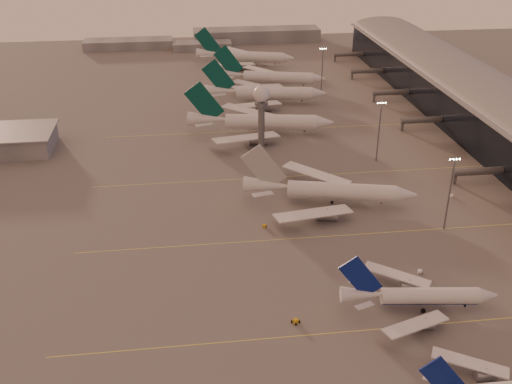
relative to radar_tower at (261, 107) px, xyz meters
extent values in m
plane|color=#5A5858|center=(-5.00, -120.00, -20.95)|extent=(700.00, 700.00, 0.00)
cube|color=#E0D74F|center=(25.00, -110.00, -20.94)|extent=(180.00, 0.25, 0.02)
cube|color=#E0D74F|center=(25.00, -65.00, -20.94)|extent=(180.00, 0.25, 0.02)
cube|color=#E0D74F|center=(25.00, -20.00, -20.94)|extent=(180.00, 0.25, 0.02)
cube|color=#E0D74F|center=(25.00, 30.00, -20.94)|extent=(180.00, 0.25, 0.02)
cylinder|color=#5A5C62|center=(77.00, -34.00, -16.45)|extent=(22.00, 2.80, 2.80)
cube|color=#5A5C62|center=(67.00, -34.00, -18.75)|extent=(1.20, 1.20, 4.40)
cylinder|color=#5A5C62|center=(77.00, 22.00, -16.45)|extent=(22.00, 2.80, 2.80)
cube|color=#5A5C62|center=(67.00, 22.00, -18.75)|extent=(1.20, 1.20, 4.40)
cylinder|color=#5A5C62|center=(77.00, 64.00, -16.45)|extent=(22.00, 2.80, 2.80)
cube|color=#5A5C62|center=(67.00, 64.00, -18.75)|extent=(1.20, 1.20, 4.40)
cylinder|color=#5A5C62|center=(77.00, 106.00, -16.45)|extent=(22.00, 2.80, 2.80)
cube|color=#5A5C62|center=(67.00, 106.00, -18.75)|extent=(1.20, 1.20, 4.40)
cylinder|color=#5A5C62|center=(77.00, 146.00, -16.45)|extent=(22.00, 2.80, 2.80)
cube|color=#5A5C62|center=(67.00, 146.00, -18.75)|extent=(1.20, 1.20, 4.40)
cylinder|color=#5A5C62|center=(0.00, 0.00, -9.95)|extent=(2.60, 2.60, 22.00)
cylinder|color=#5A5C62|center=(0.00, 0.00, 1.55)|extent=(5.20, 5.20, 1.20)
sphere|color=silver|center=(0.00, 0.00, 5.45)|extent=(6.40, 6.40, 6.40)
cylinder|color=#5A5C62|center=(0.00, 0.00, 9.15)|extent=(0.16, 0.16, 2.00)
cylinder|color=#5A5C62|center=(50.00, -65.00, -8.45)|extent=(0.56, 0.56, 25.00)
cube|color=#5A5C62|center=(50.00, -65.00, 3.55)|extent=(3.60, 0.25, 0.25)
sphere|color=#FFEABF|center=(48.50, -65.00, 3.15)|extent=(0.56, 0.56, 0.56)
sphere|color=#FFEABF|center=(49.50, -65.00, 3.15)|extent=(0.56, 0.56, 0.56)
sphere|color=#FFEABF|center=(50.50, -65.00, 3.15)|extent=(0.56, 0.56, 0.56)
sphere|color=#FFEABF|center=(51.50, -65.00, 3.15)|extent=(0.56, 0.56, 0.56)
cylinder|color=#5A5C62|center=(45.00, -10.00, -8.45)|extent=(0.56, 0.56, 25.00)
cube|color=#5A5C62|center=(45.00, -10.00, 3.55)|extent=(3.60, 0.25, 0.25)
sphere|color=#FFEABF|center=(43.50, -10.00, 3.15)|extent=(0.56, 0.56, 0.56)
sphere|color=#FFEABF|center=(44.50, -10.00, 3.15)|extent=(0.56, 0.56, 0.56)
sphere|color=#FFEABF|center=(45.50, -10.00, 3.15)|extent=(0.56, 0.56, 0.56)
sphere|color=#FFEABF|center=(46.50, -10.00, 3.15)|extent=(0.56, 0.56, 0.56)
cylinder|color=#5A5C62|center=(43.00, 80.00, -8.45)|extent=(0.56, 0.56, 25.00)
cube|color=#5A5C62|center=(43.00, 80.00, 3.55)|extent=(3.60, 0.25, 0.25)
sphere|color=#FFEABF|center=(41.50, 80.00, 3.15)|extent=(0.56, 0.56, 0.56)
sphere|color=#FFEABF|center=(42.50, 80.00, 3.15)|extent=(0.56, 0.56, 0.56)
sphere|color=#FFEABF|center=(43.50, 80.00, 3.15)|extent=(0.56, 0.56, 0.56)
sphere|color=#FFEABF|center=(44.50, 80.00, 3.15)|extent=(0.56, 0.56, 0.56)
cube|color=slate|center=(-65.00, 200.00, -17.95)|extent=(60.00, 18.00, 6.00)
cube|color=slate|center=(25.00, 210.00, -16.45)|extent=(90.00, 20.00, 9.00)
cube|color=slate|center=(-15.00, 190.00, -18.45)|extent=(40.00, 15.00, 5.00)
cube|color=silver|center=(29.25, -127.12, -18.47)|extent=(16.23, 11.25, 1.22)
cylinder|color=gray|center=(31.98, -129.41, -20.24)|extent=(4.43, 2.58, 2.51)
cube|color=gray|center=(31.98, -129.41, -19.15)|extent=(0.31, 0.26, 1.55)
cube|color=navy|center=(18.10, -136.47, -12.53)|extent=(10.61, 0.51, 11.52)
cube|color=silver|center=(18.67, -132.09, -17.22)|extent=(4.67, 3.45, 0.25)
cylinder|color=silver|center=(29.28, -103.76, -17.50)|extent=(25.17, 7.19, 4.23)
cylinder|color=navy|center=(29.28, -103.76, -18.45)|extent=(24.53, 5.96, 3.04)
cone|color=silver|center=(44.00, -105.55, -17.50)|extent=(5.28, 4.78, 4.23)
cone|color=silver|center=(11.78, -101.63, -16.97)|extent=(10.85, 5.45, 4.23)
cube|color=silver|center=(21.97, -113.35, -18.24)|extent=(18.26, 10.34, 1.33)
cylinder|color=gray|center=(25.27, -111.28, -20.17)|extent=(5.10, 3.31, 2.75)
cube|color=gray|center=(25.27, -111.28, -18.98)|extent=(0.36, 0.32, 1.69)
cube|color=silver|center=(24.48, -92.69, -18.24)|extent=(17.12, 13.70, 1.33)
cylinder|color=gray|center=(27.19, -95.50, -20.17)|extent=(5.10, 3.31, 2.75)
cube|color=gray|center=(27.19, -95.50, -18.98)|extent=(0.36, 0.32, 1.69)
cube|color=navy|center=(11.27, -101.57, -11.74)|extent=(11.57, 1.79, 12.60)
cube|color=silver|center=(11.24, -106.41, -16.87)|extent=(5.13, 3.27, 0.28)
cube|color=silver|center=(12.40, -96.86, -16.87)|extent=(5.02, 4.13, 0.28)
cylinder|color=black|center=(38.65, -104.90, -20.39)|extent=(0.56, 0.56, 1.11)
cylinder|color=black|center=(27.59, -101.09, -20.34)|extent=(1.28, 0.70, 1.22)
cylinder|color=black|center=(27.00, -105.95, -20.34)|extent=(1.28, 0.70, 1.22)
cylinder|color=silver|center=(21.36, -44.75, -17.01)|extent=(36.63, 14.43, 5.68)
cylinder|color=silver|center=(21.36, -44.75, -18.29)|extent=(35.54, 12.71, 4.09)
cone|color=silver|center=(42.39, -50.08, -17.01)|extent=(8.22, 7.23, 5.68)
cone|color=silver|center=(-3.65, -38.42, -16.30)|extent=(16.17, 9.25, 5.68)
cube|color=silver|center=(9.05, -57.23, -18.00)|extent=(26.78, 12.09, 1.69)
cylinder|color=gray|center=(14.19, -54.85, -20.31)|extent=(7.73, 5.31, 3.69)
cube|color=gray|center=(14.19, -54.85, -19.00)|extent=(0.32, 0.29, 2.27)
cube|color=silver|center=(16.48, -27.92, -18.00)|extent=(23.38, 22.01, 1.69)
cylinder|color=gray|center=(19.86, -32.47, -20.31)|extent=(7.73, 5.31, 3.69)
cube|color=gray|center=(19.86, -32.47, -19.00)|extent=(0.32, 0.29, 2.27)
cube|color=#989BA0|center=(-4.39, -38.23, -9.59)|extent=(15.34, 4.18, 16.86)
cube|color=silver|center=(-5.67, -45.16, -16.16)|extent=(7.43, 4.02, 0.23)
cube|color=silver|center=(-2.21, -31.52, -16.16)|extent=(7.08, 6.56, 0.23)
cylinder|color=black|center=(34.75, -48.15, -20.49)|extent=(0.46, 0.46, 0.92)
cylinder|color=black|center=(19.01, -42.08, -20.45)|extent=(1.09, 0.69, 1.01)
cylinder|color=black|center=(18.02, -45.99, -20.45)|extent=(1.09, 0.69, 1.01)
cylinder|color=silver|center=(7.52, 24.77, -16.43)|extent=(40.16, 13.02, 6.40)
cylinder|color=silver|center=(7.52, 24.77, -17.87)|extent=(39.08, 11.12, 4.60)
cone|color=silver|center=(30.84, 20.77, -16.43)|extent=(8.65, 7.60, 6.40)
cone|color=silver|center=(-20.22, 29.54, -15.63)|extent=(17.47, 9.12, 6.40)
cube|color=silver|center=(-4.94, 9.99, -17.55)|extent=(29.43, 15.35, 1.89)
cylinder|color=gray|center=(0.51, 13.05, -20.18)|extent=(8.27, 5.40, 4.16)
cube|color=gray|center=(0.51, 13.05, -18.67)|extent=(0.37, 0.33, 2.56)
cube|color=silver|center=(0.71, 42.86, -17.55)|extent=(26.85, 22.90, 1.89)
cylinder|color=gray|center=(4.83, 38.16, -20.18)|extent=(8.27, 5.40, 4.16)
cube|color=gray|center=(4.83, 38.16, -18.67)|extent=(0.37, 0.33, 2.56)
cube|color=#063D37|center=(-21.04, 29.68, -7.99)|extent=(17.40, 3.36, 18.92)
cube|color=silver|center=(-21.79, 22.02, -15.47)|extent=(8.17, 4.91, 0.28)
cube|color=silver|center=(-19.19, 37.15, -15.47)|extent=(7.91, 6.82, 0.28)
cylinder|color=black|center=(22.37, 22.22, -20.40)|extent=(0.55, 0.55, 1.10)
cylinder|color=black|center=(4.78, 27.70, -20.34)|extent=(1.29, 0.75, 1.21)
cylinder|color=black|center=(3.95, 22.92, -20.34)|extent=(1.29, 0.75, 1.21)
cylinder|color=silver|center=(15.45, 67.38, -16.62)|extent=(38.49, 12.15, 6.13)
cylinder|color=silver|center=(15.45, 67.38, -18.00)|extent=(37.46, 10.33, 4.41)
cone|color=silver|center=(37.83, 63.74, -16.62)|extent=(8.24, 7.23, 6.13)
cone|color=silver|center=(-11.17, 71.71, -15.85)|extent=(16.71, 8.61, 6.13)
cube|color=silver|center=(3.64, 53.11, -17.69)|extent=(28.18, 14.93, 1.81)
cylinder|color=gray|center=(8.84, 56.09, -20.21)|extent=(7.90, 5.11, 3.98)
cube|color=gray|center=(8.84, 56.09, -18.76)|extent=(0.36, 0.31, 2.45)
cube|color=silver|center=(8.77, 84.66, -17.69)|extent=(25.83, 21.78, 1.81)
cylinder|color=gray|center=(12.76, 80.19, -20.21)|extent=(7.90, 5.11, 3.98)
cube|color=gray|center=(12.76, 80.19, -18.76)|extent=(0.36, 0.31, 2.45)
cube|color=#063D37|center=(-11.95, 71.84, -8.53)|extent=(16.70, 3.07, 18.14)
cube|color=silver|center=(-12.61, 64.49, -15.70)|extent=(7.84, 4.76, 0.26)
cube|color=silver|center=(-10.25, 79.01, -15.70)|extent=(7.60, 6.50, 0.26)
cylinder|color=black|center=(29.70, 65.07, -20.42)|extent=(0.53, 0.53, 1.06)
cylinder|color=black|center=(12.80, 70.17, -20.37)|extent=(1.23, 0.71, 1.16)
cylinder|color=black|center=(12.05, 65.58, -20.37)|extent=(1.23, 0.71, 1.16)
cylinder|color=silver|center=(22.16, 95.86, -16.69)|extent=(37.65, 15.16, 6.02)
cylinder|color=silver|center=(22.16, 95.86, -18.05)|extent=(36.51, 13.34, 4.34)
cone|color=silver|center=(43.73, 90.30, -16.69)|extent=(8.50, 7.64, 6.02)
cone|color=silver|center=(-3.49, 102.48, -15.94)|extent=(16.66, 9.74, 6.02)
cube|color=silver|center=(9.33, 82.96, -17.75)|extent=(27.82, 12.45, 1.78)
cylinder|color=gray|center=(14.68, 85.41, -20.22)|extent=(7.97, 5.60, 3.91)
cube|color=gray|center=(14.68, 85.41, -18.80)|extent=(0.37, 0.33, 2.41)
cube|color=silver|center=(17.18, 113.37, -17.75)|extent=(24.23, 22.93, 1.78)
cylinder|color=gray|center=(20.67, 108.63, -20.22)|extent=(7.97, 5.60, 3.91)
cube|color=gray|center=(20.67, 108.63, -18.80)|extent=(0.37, 0.33, 2.41)
cube|color=#063D37|center=(-4.25, 102.68, -8.75)|extent=(16.13, 4.49, 17.82)
cube|color=silver|center=(-5.55, 95.55, -15.79)|extent=(7.62, 4.10, 0.26)
cube|color=silver|center=(-1.94, 109.55, -15.79)|extent=(7.26, 6.75, 0.26)
cylinder|color=black|center=(35.90, 92.32, -20.43)|extent=(0.52, 0.52, 1.04)
cylinder|color=black|center=(19.81, 98.83, -20.38)|extent=(1.24, 0.79, 1.14)
cylinder|color=black|center=(18.67, 94.41, -20.38)|extent=(1.24, 0.79, 1.14)
cylinder|color=silver|center=(13.65, 143.22, -16.63)|extent=(38.07, 16.50, 6.11)
cylinder|color=silver|center=(13.65, 143.22, -18.00)|extent=(36.87, 14.64, 4.40)
cone|color=silver|center=(35.35, 136.88, -16.63)|extent=(8.75, 7.92, 6.11)
cone|color=silver|center=(-12.15, 150.77, -15.87)|extent=(16.96, 10.32, 6.11)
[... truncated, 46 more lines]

